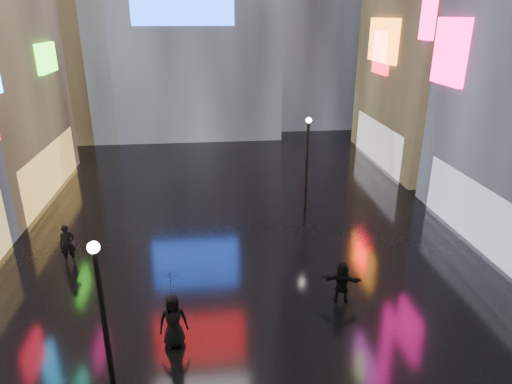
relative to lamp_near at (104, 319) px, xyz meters
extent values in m
plane|color=black|center=(4.36, 11.38, -2.94)|extent=(140.00, 140.00, 0.00)
cube|color=#FFC659|center=(-6.74, 17.38, -1.44)|extent=(0.20, 10.00, 3.00)
cube|color=#3EFF1C|center=(-6.49, 19.21, 4.97)|extent=(0.25, 3.00, 1.71)
cube|color=white|center=(15.46, 8.38, -1.44)|extent=(0.20, 9.00, 3.00)
cube|color=#FF0C75|center=(15.21, 12.51, 5.64)|extent=(0.25, 2.99, 3.26)
cube|color=white|center=(15.46, 21.38, -1.44)|extent=(0.20, 9.00, 3.00)
cube|color=orange|center=(15.21, 21.71, 5.71)|extent=(0.25, 4.92, 2.91)
cube|color=#FF0C21|center=(15.21, 21.82, 4.90)|extent=(0.25, 2.63, 2.87)
cylinder|color=black|center=(0.00, 0.00, -0.44)|extent=(0.16, 0.16, 5.00)
sphere|color=white|center=(0.00, 0.00, 2.11)|extent=(0.30, 0.30, 0.30)
cylinder|color=black|center=(8.32, 13.45, -0.44)|extent=(0.16, 0.16, 5.00)
sphere|color=white|center=(8.32, 13.45, 2.11)|extent=(0.30, 0.30, 0.30)
imported|color=black|center=(1.52, 2.41, -1.98)|extent=(1.02, 0.75, 1.92)
imported|color=black|center=(7.76, 4.26, -2.12)|extent=(1.60, 0.88, 1.64)
imported|color=black|center=(-3.43, 8.41, -2.04)|extent=(0.75, 0.58, 1.82)
imported|color=black|center=(1.52, 2.41, -0.58)|extent=(1.36, 1.36, 0.88)
camera|label=1|loc=(2.87, -10.22, 7.40)|focal=32.00mm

